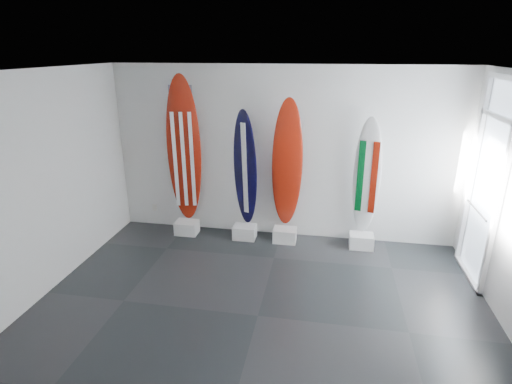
% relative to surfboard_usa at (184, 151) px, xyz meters
% --- Properties ---
extents(floor, '(6.00, 6.00, 0.00)m').
position_rel_surfboard_usa_xyz_m(floor, '(1.71, -2.28, -1.55)').
color(floor, black).
rests_on(floor, ground).
extents(ceiling, '(6.00, 6.00, 0.00)m').
position_rel_surfboard_usa_xyz_m(ceiling, '(1.71, -2.28, 1.45)').
color(ceiling, white).
rests_on(ceiling, wall_back).
extents(wall_back, '(6.00, 0.00, 6.00)m').
position_rel_surfboard_usa_xyz_m(wall_back, '(1.71, 0.22, -0.05)').
color(wall_back, white).
rests_on(wall_back, ground).
extents(wall_front, '(6.00, 0.00, 6.00)m').
position_rel_surfboard_usa_xyz_m(wall_front, '(1.71, -4.78, -0.05)').
color(wall_front, white).
rests_on(wall_front, ground).
extents(wall_left, '(0.00, 5.00, 5.00)m').
position_rel_surfboard_usa_xyz_m(wall_left, '(-1.29, -2.28, -0.05)').
color(wall_left, white).
rests_on(wall_left, ground).
extents(display_block_usa, '(0.40, 0.30, 0.24)m').
position_rel_surfboard_usa_xyz_m(display_block_usa, '(0.00, -0.10, -1.43)').
color(display_block_usa, white).
rests_on(display_block_usa, floor).
extents(surfboard_usa, '(0.62, 0.30, 2.62)m').
position_rel_surfboard_usa_xyz_m(surfboard_usa, '(0.00, 0.00, 0.00)').
color(surfboard_usa, maroon).
rests_on(surfboard_usa, display_block_usa).
extents(display_block_navy, '(0.40, 0.30, 0.24)m').
position_rel_surfboard_usa_xyz_m(display_block_navy, '(1.09, -0.10, -1.43)').
color(display_block_navy, white).
rests_on(display_block_navy, floor).
extents(surfboard_navy, '(0.51, 0.35, 2.07)m').
position_rel_surfboard_usa_xyz_m(surfboard_navy, '(1.09, 0.00, -0.28)').
color(surfboard_navy, black).
rests_on(surfboard_navy, display_block_navy).
extents(display_block_swiss, '(0.40, 0.30, 0.24)m').
position_rel_surfboard_usa_xyz_m(display_block_swiss, '(1.81, -0.10, -1.43)').
color(display_block_swiss, white).
rests_on(display_block_swiss, floor).
extents(surfboard_swiss, '(0.56, 0.42, 2.29)m').
position_rel_surfboard_usa_xyz_m(surfboard_swiss, '(1.81, 0.00, -0.17)').
color(surfboard_swiss, maroon).
rests_on(surfboard_swiss, display_block_swiss).
extents(display_block_italy, '(0.40, 0.30, 0.24)m').
position_rel_surfboard_usa_xyz_m(display_block_italy, '(3.13, -0.10, -1.43)').
color(display_block_italy, white).
rests_on(display_block_italy, floor).
extents(surfboard_italy, '(0.48, 0.27, 2.00)m').
position_rel_surfboard_usa_xyz_m(surfboard_italy, '(3.13, 0.00, -0.31)').
color(surfboard_italy, white).
rests_on(surfboard_italy, display_block_italy).
extents(wall_outlet, '(0.09, 0.02, 0.13)m').
position_rel_surfboard_usa_xyz_m(wall_outlet, '(-0.74, 0.20, -1.20)').
color(wall_outlet, silver).
rests_on(wall_outlet, wall_back).
extents(glass_door, '(0.12, 1.16, 2.85)m').
position_rel_surfboard_usa_xyz_m(glass_door, '(4.68, -0.73, -0.12)').
color(glass_door, white).
rests_on(glass_door, floor).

